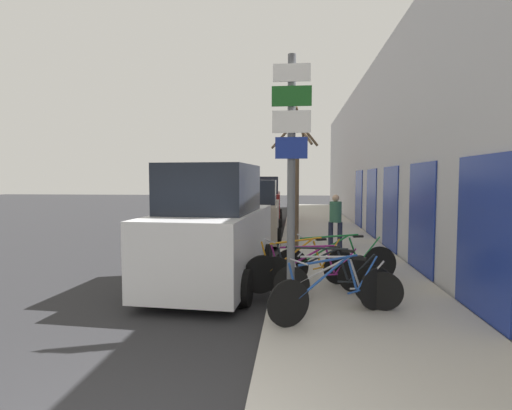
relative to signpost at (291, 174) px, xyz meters
name	(u,v)px	position (x,y,z in m)	size (l,w,h in m)	color
ground_plane	(253,243)	(-1.38, 7.78, -2.29)	(80.00, 80.00, 0.00)	#28282B
sidewalk_curb	(323,231)	(1.22, 10.58, -2.22)	(3.20, 32.00, 0.15)	#ADA89E
building_facade	(369,154)	(2.96, 10.51, 0.93)	(0.23, 32.00, 6.50)	#BCBCC1
signpost	(291,174)	(0.00, 0.00, 0.00)	(0.57, 0.14, 3.85)	#595B60
bicycle_0	(335,292)	(0.66, 0.10, -1.75)	(1.96, 1.26, 0.93)	black
bicycle_1	(336,284)	(0.73, 0.64, -1.78)	(2.06, 0.53, 0.85)	black
bicycle_2	(323,276)	(0.54, 1.03, -1.75)	(2.24, 0.87, 0.92)	black
bicycle_3	(313,272)	(0.39, 1.45, -1.77)	(2.17, 0.44, 0.88)	black
bicycle_4	(302,267)	(0.19, 1.65, -1.73)	(2.10, 1.16, 0.97)	black
bicycle_5	(336,263)	(0.87, 2.10, -1.72)	(2.48, 0.72, 0.98)	black
parked_car_0	(213,231)	(-1.64, 2.33, -1.16)	(2.28, 4.52, 2.52)	silver
parked_car_1	(254,213)	(-1.42, 8.42, -1.30)	(2.07, 4.81, 2.18)	gray
parked_car_2	(263,202)	(-1.54, 13.75, -1.23)	(2.05, 4.75, 2.33)	maroon
pedestrian_near	(335,217)	(1.27, 6.24, -1.21)	(0.41, 0.36, 1.61)	#1E2338
street_tree	(296,186)	(0.08, 4.69, -0.25)	(1.27, 1.50, 3.95)	brown
traffic_light	(296,165)	(0.13, 17.75, 0.74)	(0.20, 0.30, 4.50)	#595B60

